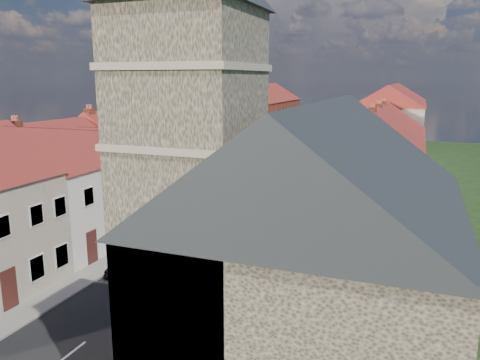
# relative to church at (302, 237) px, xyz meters

# --- Properties ---
(road) EXTENTS (7.00, 90.00, 0.02)m
(road) POSITION_rel_church_xyz_m (-9.36, 26.68, -5.87)
(road) COLOR black
(road) RESTS_ON ground
(pavement_left) EXTENTS (1.80, 90.00, 0.12)m
(pavement_left) POSITION_rel_church_xyz_m (-13.76, 26.68, -5.82)
(pavement_left) COLOR gray
(pavement_left) RESTS_ON ground
(pavement_right) EXTENTS (1.80, 90.00, 0.12)m
(pavement_right) POSITION_rel_church_xyz_m (-4.96, 26.68, -5.82)
(pavement_right) COLOR gray
(pavement_right) RESTS_ON ground
(church) EXTENTS (11.25, 14.25, 15.20)m
(church) POSITION_rel_church_xyz_m (0.00, 0.00, 0.00)
(church) COLOR #2D2620
(church) RESTS_ON ground
(cottage_r_tudor) EXTENTS (8.30, 5.20, 9.00)m
(cottage_r_tudor) POSITION_rel_church_xyz_m (-0.09, 9.37, -1.41)
(cottage_r_tudor) COLOR #BEB0A0
(cottage_r_tudor) RESTS_ON ground
(cottage_r_white_near) EXTENTS (8.30, 6.00, 9.00)m
(cottage_r_white_near) POSITION_rel_church_xyz_m (-0.06, 14.77, -1.40)
(cottage_r_white_near) COLOR silver
(cottage_r_white_near) RESTS_ON ground
(cottage_r_cream_mid) EXTENTS (8.30, 5.20, 9.00)m
(cottage_r_cream_mid) POSITION_rel_church_xyz_m (-0.06, 20.17, -1.40)
(cottage_r_cream_mid) COLOR beige
(cottage_r_cream_mid) RESTS_ON ground
(cottage_r_pink) EXTENTS (8.30, 6.00, 9.00)m
(cottage_r_pink) POSITION_rel_church_xyz_m (-0.06, 25.57, -1.40)
(cottage_r_pink) COLOR beige
(cottage_r_pink) RESTS_ON ground
(cottage_r_white_far) EXTENTS (8.30, 5.20, 9.00)m
(cottage_r_white_far) POSITION_rel_church_xyz_m (-0.06, 30.97, -1.40)
(cottage_r_white_far) COLOR #BEB0A0
(cottage_r_white_far) RESTS_ON ground
(cottage_r_cream_far) EXTENTS (8.30, 6.00, 9.00)m
(cottage_r_cream_far) POSITION_rel_church_xyz_m (-0.06, 36.37, -1.40)
(cottage_r_cream_far) COLOR silver
(cottage_r_cream_far) RESTS_ON ground
(cottage_l_white) EXTENTS (8.30, 6.90, 8.80)m
(cottage_l_white) POSITION_rel_church_xyz_m (-18.66, 8.62, -1.51)
(cottage_l_white) COLOR silver
(cottage_l_white) RESTS_ON ground
(cottage_l_brick_mid) EXTENTS (8.30, 5.70, 9.10)m
(cottage_l_brick_mid) POSITION_rel_church_xyz_m (-18.66, 14.72, -1.35)
(cottage_l_brick_mid) COLOR silver
(cottage_l_brick_mid) RESTS_ON ground
(cottage_l_pink) EXTENTS (8.30, 6.30, 8.80)m
(cottage_l_pink) POSITION_rel_church_xyz_m (-18.66, 20.52, -1.51)
(cottage_l_pink) COLOR #BEB0A0
(cottage_l_pink) RESTS_ON ground
(block_right_far) EXTENTS (8.30, 24.20, 10.50)m
(block_right_far) POSITION_rel_church_xyz_m (-0.06, 51.68, -0.58)
(block_right_far) COLOR #BEB0A0
(block_right_far) RESTS_ON ground
(block_left_far) EXTENTS (8.30, 24.20, 10.50)m
(block_left_far) POSITION_rel_church_xyz_m (-18.66, 46.68, -0.58)
(block_left_far) COLOR brown
(block_left_far) RESTS_ON ground
(lamppost) EXTENTS (0.88, 0.15, 6.00)m
(lamppost) POSITION_rel_church_xyz_m (-13.17, 16.68, -2.34)
(lamppost) COLOR black
(lamppost) RESTS_ON pavement_left
(car_near) EXTENTS (1.52, 3.64, 1.23)m
(car_near) POSITION_rel_church_xyz_m (-11.84, 6.81, -5.26)
(car_near) COLOR black
(car_near) RESTS_ON ground
(car_mid) EXTENTS (2.84, 4.96, 1.55)m
(car_mid) POSITION_rel_church_xyz_m (-11.93, 28.37, -5.10)
(car_mid) COLOR #9DA0A4
(car_mid) RESTS_ON ground
(car_far) EXTENTS (2.04, 4.15, 1.16)m
(car_far) POSITION_rel_church_xyz_m (-10.91, 41.21, -5.30)
(car_far) COLOR navy
(car_far) RESTS_ON ground
(car_distant) EXTENTS (2.78, 4.43, 1.14)m
(car_distant) POSITION_rel_church_xyz_m (-11.36, 46.68, -5.31)
(car_distant) COLOR #A2A4AA
(car_distant) RESTS_ON ground
(pedestrian_left) EXTENTS (0.59, 0.42, 1.53)m
(pedestrian_left) POSITION_rel_church_xyz_m (-13.06, 8.25, -4.99)
(pedestrian_left) COLOR black
(pedestrian_left) RESTS_ON pavement_left
(pedestrian_right) EXTENTS (1.05, 0.89, 1.88)m
(pedestrian_right) POSITION_rel_church_xyz_m (-4.26, 13.96, -4.82)
(pedestrian_right) COLOR black
(pedestrian_right) RESTS_ON pavement_right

